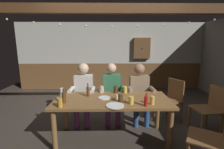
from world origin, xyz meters
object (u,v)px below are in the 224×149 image
plate_0 (115,106)px  pint_glass_4 (131,100)px  person_0 (83,91)px  bottle_2 (146,101)px  pint_glass_2 (116,89)px  pint_glass_5 (60,103)px  bottle_1 (88,91)px  plate_1 (104,98)px  dining_table (112,105)px  pint_glass_0 (62,92)px  person_1 (112,91)px  chair_empty_near_right (210,108)px  chair_empty_near_left (214,138)px  bottle_0 (64,97)px  table_candle (117,97)px  wall_dart_cabinet (142,48)px  pint_glass_1 (152,100)px  pint_glass_3 (125,90)px  pint_glass_6 (120,98)px  person_2 (139,90)px  chair_empty_far_end (171,99)px

plate_0 → pint_glass_4: (0.25, 0.08, 0.05)m
person_0 → bottle_2: person_0 is taller
person_0 → pint_glass_2: size_ratio=9.34×
plate_0 → pint_glass_5: 0.81m
bottle_1 → person_0: bearing=108.2°
plate_1 → dining_table: bearing=-17.9°
plate_1 → bottle_2: 0.73m
pint_glass_0 → pint_glass_4: size_ratio=1.23×
bottle_1 → person_1: bearing=49.3°
plate_1 → bottle_1: size_ratio=0.86×
chair_empty_near_right → chair_empty_near_left: size_ratio=1.00×
dining_table → pint_glass_2: size_ratio=14.51×
person_0 → chair_empty_near_left: size_ratio=1.41×
pint_glass_0 → pint_glass_4: (1.16, -0.37, -0.01)m
bottle_1 → bottle_0: bearing=-138.3°
bottle_0 → pint_glass_4: (1.04, -0.07, -0.03)m
person_0 → chair_empty_near_right: person_0 is taller
table_candle → pint_glass_0: (-0.95, 0.16, 0.03)m
chair_empty_near_right → plate_1: 1.97m
wall_dart_cabinet → bottle_1: bearing=-117.5°
pint_glass_1 → chair_empty_near_left: bearing=-38.0°
pint_glass_5 → person_1: bearing=51.2°
person_0 → plate_0: (0.61, -0.94, 0.05)m
pint_glass_1 → person_0: bearing=143.6°
chair_empty_near_left → table_candle: size_ratio=11.00×
person_1 → wall_dart_cabinet: (1.06, 2.37, 0.77)m
chair_empty_near_right → pint_glass_3: 1.60m
bottle_0 → pint_glass_0: size_ratio=1.55×
dining_table → chair_empty_near_left: (1.27, -0.76, -0.15)m
pint_glass_2 → wall_dart_cabinet: bearing=69.5°
dining_table → person_1: size_ratio=1.56×
person_1 → pint_glass_0: person_1 is taller
chair_empty_near_right → pint_glass_2: 1.78m
person_1 → pint_glass_6: person_1 is taller
bottle_0 → pint_glass_5: (-0.01, -0.17, -0.03)m
person_0 → pint_glass_0: person_0 is taller
chair_empty_near_left → pint_glass_4: (-0.98, 0.54, 0.31)m
plate_0 → pint_glass_4: 0.27m
table_candle → plate_1: 0.22m
pint_glass_0 → dining_table: bearing=-9.8°
plate_1 → pint_glass_4: size_ratio=1.70×
bottle_1 → pint_glass_4: (0.71, -0.37, -0.03)m
person_0 → bottle_1: 0.53m
table_candle → person_1: bearing=96.3°
pint_glass_2 → wall_dart_cabinet: size_ratio=0.19×
chair_empty_near_left → dining_table: bearing=90.0°
pint_glass_1 → pint_glass_3: bearing=122.2°
bottle_0 → pint_glass_1: bottle_0 is taller
chair_empty_near_left → pint_glass_4: 1.16m
person_2 → chair_empty_far_end: 0.73m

